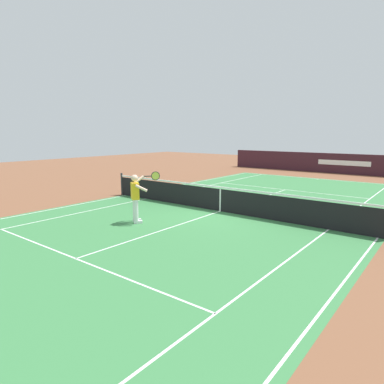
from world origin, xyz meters
TOP-DOWN VIEW (x-y plane):
  - ground_plane at (0.00, 0.00)m, footprint 60.00×60.00m
  - court_slab at (0.00, 0.00)m, footprint 24.20×11.40m
  - court_line_markings at (0.00, 0.00)m, footprint 23.85×11.05m
  - tennis_net at (0.00, 0.00)m, footprint 0.10×11.70m
  - stadium_barrier at (-15.90, 0.00)m, footprint 0.26×17.00m
  - tennis_player_near at (3.16, -1.34)m, footprint 1.18×0.75m
  - tennis_ball at (-2.36, 0.11)m, footprint 0.07×0.07m

SIDE VIEW (x-z plane):
  - ground_plane at x=0.00m, z-range 0.00..0.00m
  - court_slab at x=0.00m, z-range 0.00..0.00m
  - court_line_markings at x=0.00m, z-range 0.00..0.01m
  - tennis_ball at x=-2.36m, z-range 0.00..0.07m
  - tennis_net at x=0.00m, z-range -0.05..1.03m
  - stadium_barrier at x=-15.90m, z-range 0.00..1.50m
  - tennis_player_near at x=3.16m, z-range 0.08..1.78m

